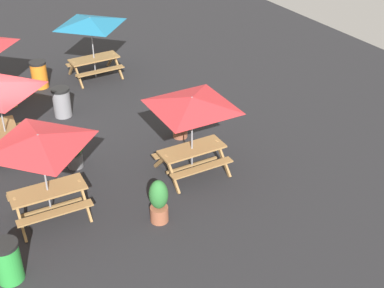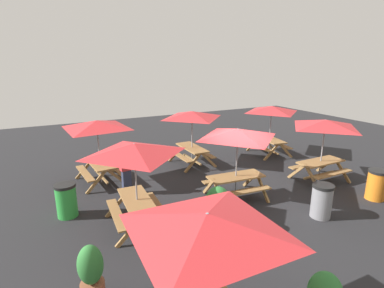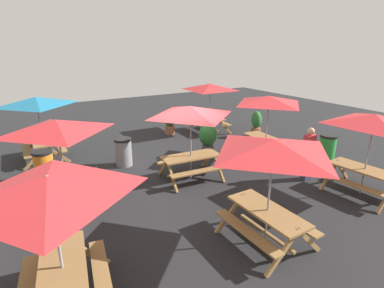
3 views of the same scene
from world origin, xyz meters
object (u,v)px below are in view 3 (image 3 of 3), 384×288
at_px(picnic_table_4, 58,132).
at_px(trash_bin_gray, 124,152).
at_px(person_standing, 308,153).
at_px(trash_bin_green, 327,148).
at_px(picnic_table_6, 374,126).
at_px(picnic_table_3, 269,105).
at_px(picnic_table_2, 273,154).
at_px(picnic_table_1, 37,106).
at_px(potted_plant_1, 208,137).
at_px(potted_plant_2, 256,124).
at_px(picnic_table_7, 191,117).
at_px(trash_bin_orange, 44,166).
at_px(picnic_table_0, 210,90).
at_px(potted_plant_0, 170,121).
at_px(picnic_table_5, 50,196).

relative_size(picnic_table_4, trash_bin_gray, 2.38).
bearing_deg(person_standing, trash_bin_green, 13.08).
bearing_deg(picnic_table_6, picnic_table_4, -121.36).
relative_size(picnic_table_3, picnic_table_4, 1.00).
bearing_deg(picnic_table_2, picnic_table_6, 92.87).
relative_size(picnic_table_1, trash_bin_gray, 2.38).
height_order(trash_bin_gray, person_standing, person_standing).
bearing_deg(potted_plant_1, picnic_table_4, -76.65).
bearing_deg(potted_plant_2, person_standing, -22.83).
bearing_deg(picnic_table_7, potted_plant_2, 31.16).
bearing_deg(trash_bin_orange, trash_bin_green, 69.57).
height_order(picnic_table_0, trash_bin_orange, picnic_table_0).
relative_size(picnic_table_1, potted_plant_0, 2.09).
xyz_separation_m(trash_bin_orange, potted_plant_1, (0.67, 5.52, 0.23)).
bearing_deg(trash_bin_gray, potted_plant_1, 77.54).
bearing_deg(picnic_table_2, potted_plant_0, 166.69).
xyz_separation_m(potted_plant_1, potted_plant_2, (-0.95, 3.26, -0.13)).
bearing_deg(potted_plant_0, potted_plant_2, 53.55).
bearing_deg(trash_bin_gray, picnic_table_5, -27.06).
bearing_deg(potted_plant_0, picnic_table_0, 70.60).
relative_size(picnic_table_2, picnic_table_4, 1.00).
xyz_separation_m(picnic_table_5, person_standing, (-1.30, 7.20, -1.10)).
bearing_deg(picnic_table_2, trash_bin_orange, -147.35).
distance_m(picnic_table_6, potted_plant_2, 6.01).
height_order(picnic_table_0, potted_plant_1, picnic_table_0).
bearing_deg(picnic_table_2, person_standing, 116.51).
distance_m(picnic_table_2, picnic_table_5, 3.93).
relative_size(picnic_table_4, picnic_table_7, 1.00).
bearing_deg(picnic_table_4, potted_plant_0, 40.33).
relative_size(picnic_table_7, potted_plant_0, 2.09).
relative_size(picnic_table_3, trash_bin_orange, 2.38).
relative_size(potted_plant_2, person_standing, 0.70).
bearing_deg(picnic_table_5, picnic_table_2, 92.99).
distance_m(potted_plant_0, person_standing, 6.79).
distance_m(picnic_table_5, person_standing, 7.40).
distance_m(picnic_table_4, potted_plant_2, 8.84).
bearing_deg(trash_bin_orange, potted_plant_0, 115.33).
height_order(picnic_table_2, person_standing, picnic_table_2).
distance_m(picnic_table_1, picnic_table_7, 5.60).
bearing_deg(trash_bin_green, potted_plant_0, -150.95).
distance_m(trash_bin_green, trash_bin_gray, 7.21).
xyz_separation_m(picnic_table_2, potted_plant_2, (-5.95, 5.08, -1.39)).
bearing_deg(picnic_table_3, potted_plant_2, 148.08).
bearing_deg(potted_plant_0, picnic_table_7, -19.07).
height_order(trash_bin_orange, potted_plant_2, potted_plant_2).
height_order(trash_bin_orange, person_standing, person_standing).
distance_m(picnic_table_4, person_standing, 7.06).
height_order(picnic_table_4, potted_plant_0, picnic_table_4).
distance_m(picnic_table_4, picnic_table_7, 3.62).
height_order(picnic_table_4, picnic_table_6, same).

